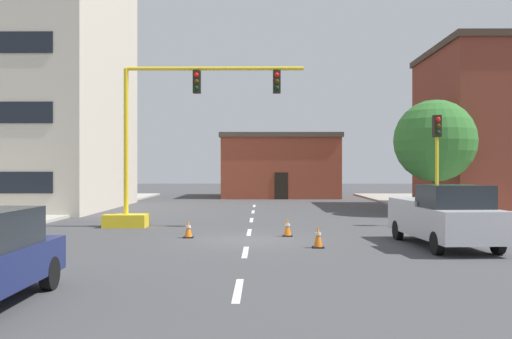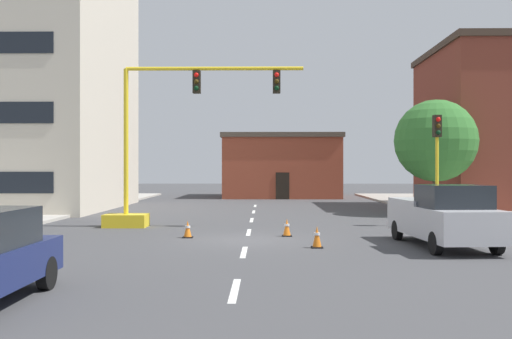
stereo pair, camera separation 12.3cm
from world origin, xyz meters
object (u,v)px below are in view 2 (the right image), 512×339
at_px(traffic_cone_roadside_b, 287,228).
at_px(traffic_cone_roadside_c, 188,229).
at_px(traffic_cone_roadside_a, 317,237).
at_px(traffic_light_pole_right, 437,145).
at_px(traffic_signal_gantry, 151,175).
at_px(pickup_truck_silver, 443,216).
at_px(tree_right_mid, 436,141).

bearing_deg(traffic_cone_roadside_b, traffic_cone_roadside_c, -171.98).
bearing_deg(traffic_cone_roadside_a, traffic_light_pole_right, 50.35).
bearing_deg(traffic_cone_roadside_a, traffic_cone_roadside_b, 104.45).
distance_m(traffic_light_pole_right, traffic_cone_roadside_b, 8.30).
bearing_deg(traffic_signal_gantry, traffic_cone_roadside_a, -45.25).
bearing_deg(traffic_cone_roadside_b, traffic_cone_roadside_a, -75.55).
relative_size(traffic_cone_roadside_a, traffic_cone_roadside_c, 1.12).
distance_m(traffic_light_pole_right, traffic_cone_roadside_a, 9.64).
bearing_deg(traffic_cone_roadside_a, pickup_truck_silver, 4.39).
bearing_deg(traffic_light_pole_right, pickup_truck_silver, -104.85).
height_order(traffic_light_pole_right, traffic_cone_roadside_b, traffic_light_pole_right).
bearing_deg(pickup_truck_silver, tree_right_mid, 74.72).
distance_m(traffic_signal_gantry, traffic_cone_roadside_a, 9.41).
bearing_deg(traffic_cone_roadside_a, tree_right_mid, 60.35).
xyz_separation_m(traffic_light_pole_right, traffic_cone_roadside_b, (-6.62, -3.83, -3.21)).
distance_m(tree_right_mid, traffic_cone_roadside_c, 16.47).
height_order(traffic_light_pole_right, pickup_truck_silver, traffic_light_pole_right).
relative_size(traffic_signal_gantry, traffic_light_pole_right, 1.76).
relative_size(traffic_signal_gantry, traffic_cone_roadside_b, 13.05).
relative_size(traffic_cone_roadside_b, traffic_cone_roadside_c, 1.06).
bearing_deg(traffic_cone_roadside_c, tree_right_mid, 41.64).
relative_size(traffic_light_pole_right, pickup_truck_silver, 0.87).
relative_size(tree_right_mid, traffic_cone_roadside_a, 9.08).
xyz_separation_m(traffic_cone_roadside_a, traffic_cone_roadside_c, (-4.40, 2.67, -0.04)).
height_order(traffic_signal_gantry, traffic_cone_roadside_a, traffic_signal_gantry).
relative_size(pickup_truck_silver, traffic_cone_roadside_b, 8.54).
xyz_separation_m(traffic_light_pole_right, tree_right_mid, (1.78, 6.32, 0.47)).
height_order(traffic_signal_gantry, traffic_cone_roadside_b, traffic_signal_gantry).
bearing_deg(traffic_cone_roadside_a, traffic_cone_roadside_c, 148.79).
height_order(traffic_signal_gantry, traffic_cone_roadside_c, traffic_signal_gantry).
bearing_deg(traffic_light_pole_right, traffic_cone_roadside_b, -149.96).
relative_size(traffic_light_pole_right, traffic_cone_roadside_b, 7.41).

